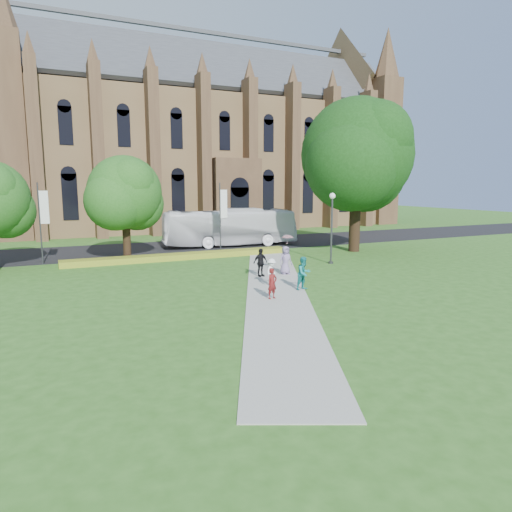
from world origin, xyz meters
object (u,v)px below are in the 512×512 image
streetlamp (332,219)px  tour_coach (230,227)px  large_tree (357,155)px  pedestrian_0 (272,283)px

streetlamp → tour_coach: streetlamp is taller
large_tree → streetlamp: bearing=-140.7°
tour_coach → pedestrian_0: (-5.73, -20.11, -0.97)m
streetlamp → large_tree: large_tree is taller
tour_coach → pedestrian_0: bearing=169.7°
streetlamp → pedestrian_0: (-8.85, -7.71, -2.46)m
large_tree → pedestrian_0: size_ratio=8.32×
streetlamp → pedestrian_0: size_ratio=3.30×
large_tree → tour_coach: (-8.63, 7.89, -6.57)m
pedestrian_0 → tour_coach: bearing=59.7°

